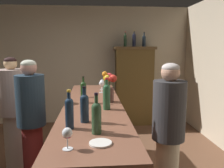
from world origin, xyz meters
name	(u,v)px	position (x,y,z in m)	size (l,w,h in m)	color
wall_back	(77,66)	(0.00, 2.91, 1.31)	(5.16, 0.12, 2.62)	#BFB196
bar_counter	(94,150)	(0.35, 0.11, 0.54)	(0.64, 2.74, 1.08)	brown
display_cabinet	(134,84)	(1.27, 2.62, 0.90)	(0.90, 0.40, 1.74)	#543F1C
wine_bottle_chardonnay	(69,111)	(0.17, -0.67, 1.21)	(0.07, 0.07, 0.30)	#17293E
wine_bottle_syrah	(83,91)	(0.25, 0.19, 1.21)	(0.07, 0.07, 0.30)	#1F3D19
wine_bottle_malbec	(96,116)	(0.38, -0.79, 1.20)	(0.07, 0.07, 0.30)	#29462B
wine_bottle_pinot	(107,95)	(0.49, -0.12, 1.22)	(0.07, 0.07, 0.32)	#265131
wine_bottle_merlot	(84,106)	(0.28, -0.52, 1.21)	(0.07, 0.07, 0.30)	#172738
wine_glass_front	(67,134)	(0.20, -1.04, 1.17)	(0.06, 0.06, 0.14)	white
wine_glass_mid	(102,83)	(0.49, 1.05, 1.18)	(0.07, 0.07, 0.15)	white
wine_glass_rear	(102,84)	(0.48, 0.80, 1.20)	(0.07, 0.07, 0.17)	white
wine_glass_spare	(84,90)	(0.24, 0.51, 1.17)	(0.07, 0.07, 0.13)	white
flower_arrangement	(109,86)	(0.54, 0.22, 1.27)	(0.17, 0.16, 0.36)	#4E3028
cheese_plate	(100,143)	(0.40, -0.98, 1.08)	(0.15, 0.15, 0.01)	white
display_bottle_left	(125,40)	(1.06, 2.62, 1.88)	(0.07, 0.07, 0.32)	#1E3521
display_bottle_midleft	(134,40)	(1.25, 2.62, 1.89)	(0.08, 0.08, 0.34)	#1E2139
display_bottle_center	(144,40)	(1.47, 2.62, 1.87)	(0.08, 0.08, 0.31)	#1F2A38
patron_tall	(13,110)	(-0.75, 0.80, 0.85)	(0.40, 0.40, 1.58)	#B6A89B
patron_near_entrance	(32,119)	(-0.37, 0.30, 0.86)	(0.33, 0.33, 1.56)	maroon
bartender	(168,132)	(1.11, -0.23, 0.85)	(0.33, 0.33, 1.55)	#B5A98F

